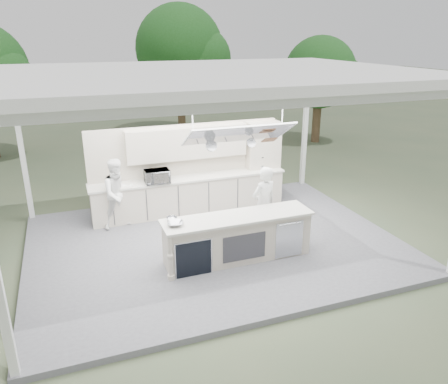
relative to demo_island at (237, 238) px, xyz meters
name	(u,v)px	position (x,y,z in m)	size (l,w,h in m)	color
ground	(214,246)	(-0.18, 0.91, -0.60)	(90.00, 90.00, 0.00)	#4D5339
stage_deck	(214,244)	(-0.18, 0.91, -0.54)	(8.00, 6.00, 0.12)	slate
tent	(213,77)	(-0.18, 0.90, 3.11)	(8.20, 6.20, 3.86)	white
demo_island	(237,238)	(0.00, 0.00, 0.00)	(3.10, 0.79, 0.95)	beige
back_counter	(190,194)	(-0.18, 2.81, 0.00)	(5.08, 0.72, 0.95)	beige
back_wall_unit	(203,154)	(0.27, 3.03, 0.98)	(5.05, 0.48, 2.25)	beige
tree_cluster	(129,66)	(-0.34, 10.68, 2.69)	(19.55, 9.40, 5.85)	brown
head_chef	(264,204)	(0.88, 0.61, 0.39)	(0.63, 0.41, 1.72)	white
sous_chef	(119,194)	(-2.03, 2.46, 0.37)	(0.82, 0.64, 1.69)	white
toaster_oven	(157,176)	(-1.06, 2.61, 0.64)	(0.60, 0.40, 0.33)	#ACAFB3
bowl_large	(175,224)	(-1.28, 0.00, 0.51)	(0.32, 0.32, 0.08)	silver
bowl_small	(172,219)	(-1.28, 0.26, 0.51)	(0.21, 0.21, 0.07)	silver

